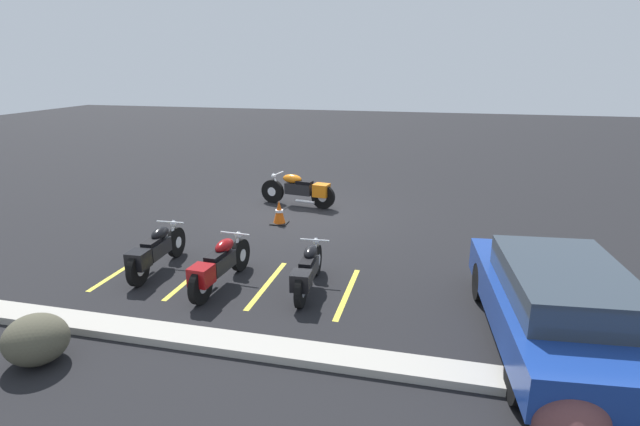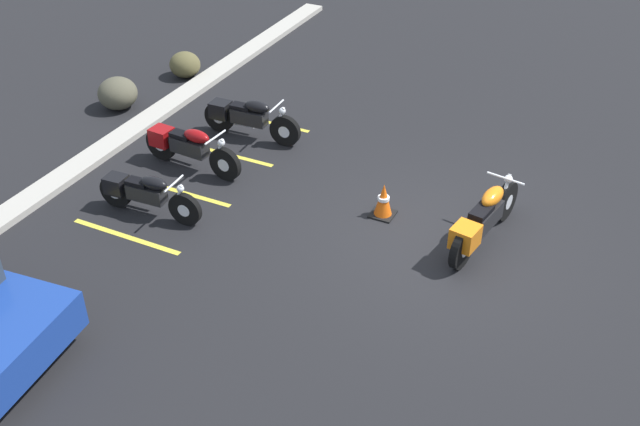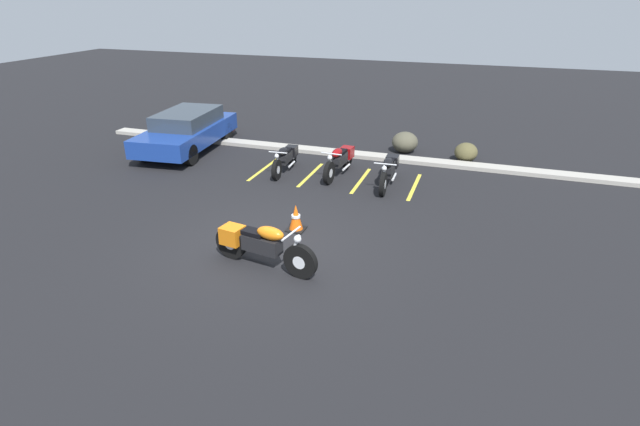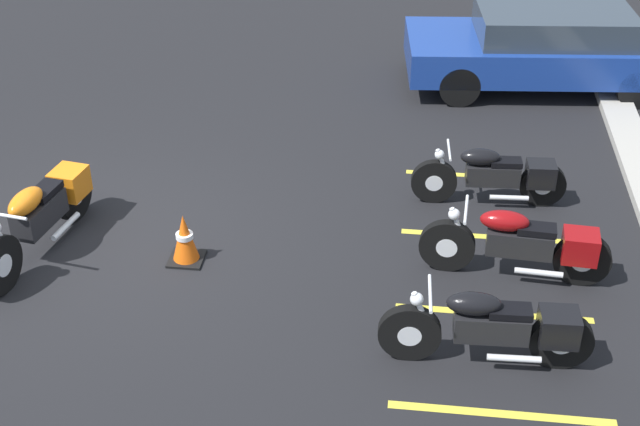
# 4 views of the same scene
# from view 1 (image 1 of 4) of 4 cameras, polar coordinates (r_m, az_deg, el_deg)

# --- Properties ---
(ground) EXTENTS (60.00, 60.00, 0.00)m
(ground) POSITION_cam_1_polar(r_m,az_deg,el_deg) (13.59, -2.11, 0.05)
(ground) COLOR black
(motorcycle_orange_featured) EXTENTS (2.26, 0.76, 0.89)m
(motorcycle_orange_featured) POSITION_cam_1_polar(r_m,az_deg,el_deg) (14.11, -2.19, 2.68)
(motorcycle_orange_featured) COLOR black
(motorcycle_orange_featured) RESTS_ON ground
(parked_bike_0) EXTENTS (0.55, 1.96, 0.77)m
(parked_bike_0) POSITION_cam_1_polar(r_m,az_deg,el_deg) (8.85, -1.40, -6.56)
(parked_bike_0) COLOR black
(parked_bike_0) RESTS_ON ground
(parked_bike_1) EXTENTS (0.60, 2.12, 0.83)m
(parked_bike_1) POSITION_cam_1_polar(r_m,az_deg,el_deg) (9.16, -11.52, -5.84)
(parked_bike_1) COLOR black
(parked_bike_1) RESTS_ON ground
(parked_bike_2) EXTENTS (0.59, 2.10, 0.83)m
(parked_bike_2) POSITION_cam_1_polar(r_m,az_deg,el_deg) (10.16, -18.35, -4.11)
(parked_bike_2) COLOR black
(parked_bike_2) RESTS_ON ground
(car_blue) EXTENTS (2.19, 4.45, 1.29)m
(car_blue) POSITION_cam_1_polar(r_m,az_deg,el_deg) (7.84, 25.62, -9.34)
(car_blue) COLOR black
(car_blue) RESTS_ON ground
(concrete_curb) EXTENTS (18.00, 0.50, 0.12)m
(concrete_curb) POSITION_cam_1_polar(r_m,az_deg,el_deg) (7.84, -15.92, -13.38)
(concrete_curb) COLOR #A8A399
(concrete_curb) RESTS_ON ground
(landscape_rock_0) EXTENTS (0.98, 0.96, 0.68)m
(landscape_rock_0) POSITION_cam_1_polar(r_m,az_deg,el_deg) (7.93, -29.70, -12.43)
(landscape_rock_0) COLOR #4D4A3A
(landscape_rock_0) RESTS_ON ground
(landscape_rock_1) EXTENTS (1.16, 1.21, 0.66)m
(landscape_rock_1) POSITION_cam_1_polar(r_m,az_deg,el_deg) (6.29, 26.53, -19.99)
(landscape_rock_1) COLOR brown
(landscape_rock_1) RESTS_ON ground
(traffic_cone) EXTENTS (0.40, 0.40, 0.61)m
(traffic_cone) POSITION_cam_1_polar(r_m,az_deg,el_deg) (12.62, -4.68, 0.02)
(traffic_cone) COLOR black
(traffic_cone) RESTS_ON ground
(stall_line_0) EXTENTS (0.10, 2.10, 0.00)m
(stall_line_0) POSITION_cam_1_polar(r_m,az_deg,el_deg) (8.97, 3.15, -9.11)
(stall_line_0) COLOR gold
(stall_line_0) RESTS_ON ground
(stall_line_1) EXTENTS (0.10, 2.10, 0.00)m
(stall_line_1) POSITION_cam_1_polar(r_m,az_deg,el_deg) (9.33, -6.07, -8.12)
(stall_line_1) COLOR gold
(stall_line_1) RESTS_ON ground
(stall_line_2) EXTENTS (0.10, 2.10, 0.00)m
(stall_line_2) POSITION_cam_1_polar(r_m,az_deg,el_deg) (9.90, -14.36, -7.04)
(stall_line_2) COLOR gold
(stall_line_2) RESTS_ON ground
(stall_line_3) EXTENTS (0.10, 2.10, 0.00)m
(stall_line_3) POSITION_cam_1_polar(r_m,az_deg,el_deg) (10.67, -21.57, -5.97)
(stall_line_3) COLOR gold
(stall_line_3) RESTS_ON ground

